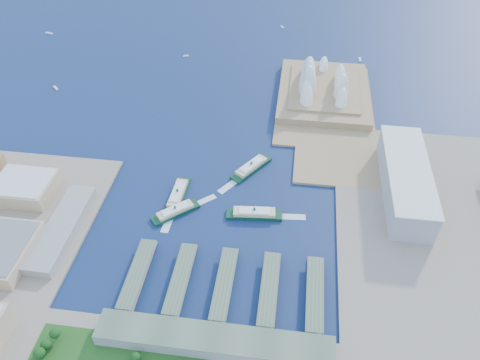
# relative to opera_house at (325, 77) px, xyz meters

# --- Properties ---
(ground) EXTENTS (3000.00, 3000.00, 0.00)m
(ground) POSITION_rel_opera_house_xyz_m (-105.00, -280.00, -32.00)
(ground) COLOR #0E1941
(ground) RESTS_ON ground
(east_land) EXTENTS (240.00, 500.00, 3.00)m
(east_land) POSITION_rel_opera_house_xyz_m (135.00, -330.00, -30.50)
(east_land) COLOR gray
(east_land) RESTS_ON ground
(peninsula) EXTENTS (135.00, 220.00, 3.00)m
(peninsula) POSITION_rel_opera_house_xyz_m (2.50, -20.00, -30.50)
(peninsula) COLOR #977852
(peninsula) RESTS_ON ground
(opera_house) EXTENTS (134.00, 180.00, 58.00)m
(opera_house) POSITION_rel_opera_house_xyz_m (0.00, 0.00, 0.00)
(opera_house) COLOR white
(opera_house) RESTS_ON peninsula
(toaster_building) EXTENTS (45.00, 155.00, 35.00)m
(toaster_building) POSITION_rel_opera_house_xyz_m (90.00, -200.00, -11.50)
(toaster_building) COLOR #96969C
(toaster_building) RESTS_ON east_land
(ferry_wharves) EXTENTS (184.00, 90.00, 9.30)m
(ferry_wharves) POSITION_rel_opera_house_xyz_m (-91.00, -355.00, -27.35)
(ferry_wharves) COLOR #4E5E47
(ferry_wharves) RESTS_ON ground
(terminal_building) EXTENTS (200.00, 28.00, 12.00)m
(terminal_building) POSITION_rel_opera_house_xyz_m (-90.00, -415.00, -23.00)
(terminal_building) COLOR gray
(terminal_building) RESTS_ON south_land
(ferry_a) EXTENTS (17.41, 60.63, 11.37)m
(ferry_a) POSITION_rel_opera_house_xyz_m (-163.43, -239.51, -26.32)
(ferry_a) COLOR #0E3821
(ferry_a) RESTS_ON ground
(ferry_b) EXTENTS (46.73, 58.37, 11.39)m
(ferry_b) POSITION_rel_opera_house_xyz_m (-86.07, -180.43, -26.30)
(ferry_b) COLOR #0E3821
(ferry_b) RESTS_ON ground
(ferry_c) EXTENTS (50.50, 46.58, 10.37)m
(ferry_c) POSITION_rel_opera_house_xyz_m (-159.88, -265.70, -26.82)
(ferry_c) COLOR #0E3821
(ferry_c) RESTS_ON ground
(ferry_d) EXTENTS (61.78, 20.83, 11.47)m
(ferry_d) POSITION_rel_opera_house_xyz_m (-73.80, -257.49, -26.27)
(ferry_d) COLOR #0E3821
(ferry_d) RESTS_ON ground
(boat_a) EXTENTS (11.67, 11.30, 2.51)m
(boat_a) POSITION_rel_opera_house_xyz_m (-403.61, -31.17, -30.75)
(boat_a) COLOR white
(boat_a) RESTS_ON ground
(boat_b) EXTENTS (9.11, 6.01, 2.32)m
(boat_b) POSITION_rel_opera_house_xyz_m (-230.21, 98.19, -30.84)
(boat_b) COLOR white
(boat_b) RESTS_ON ground
(boat_c) EXTENTS (3.97, 13.11, 2.94)m
(boat_c) POSITION_rel_opera_house_xyz_m (60.82, 124.22, -30.53)
(boat_c) COLOR white
(boat_c) RESTS_ON ground
(boat_d) EXTENTS (15.16, 6.90, 2.50)m
(boat_d) POSITION_rel_opera_house_xyz_m (-498.49, 152.14, -30.75)
(boat_d) COLOR white
(boat_d) RESTS_ON ground
(boat_e) EXTENTS (7.93, 10.16, 2.45)m
(boat_e) POSITION_rel_opera_house_xyz_m (-76.34, 236.45, -30.78)
(boat_e) COLOR white
(boat_e) RESTS_ON ground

